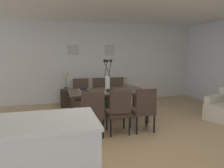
# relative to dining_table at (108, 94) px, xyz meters

# --- Properties ---
(ground_plane) EXTENTS (9.00, 9.00, 0.00)m
(ground_plane) POSITION_rel_dining_table_xyz_m (0.05, -1.09, -0.66)
(ground_plane) COLOR tan
(back_wall_panel) EXTENTS (9.00, 0.10, 2.60)m
(back_wall_panel) POSITION_rel_dining_table_xyz_m (0.05, 2.16, 0.64)
(back_wall_panel) COLOR silver
(back_wall_panel) RESTS_ON ground
(dining_table) EXTENTS (1.80, 0.95, 0.74)m
(dining_table) POSITION_rel_dining_table_xyz_m (0.00, 0.00, 0.00)
(dining_table) COLOR #3D2D23
(dining_table) RESTS_ON ground
(dining_chair_near_left) EXTENTS (0.45, 0.45, 0.92)m
(dining_chair_near_left) POSITION_rel_dining_table_xyz_m (-0.53, -0.88, -0.15)
(dining_chair_near_left) COLOR #3D2D23
(dining_chair_near_left) RESTS_ON ground
(dining_chair_near_right) EXTENTS (0.46, 0.46, 0.92)m
(dining_chair_near_right) POSITION_rel_dining_table_xyz_m (-0.52, 0.90, -0.15)
(dining_chair_near_right) COLOR #3D2D23
(dining_chair_near_right) RESTS_ON ground
(dining_chair_far_left) EXTENTS (0.45, 0.45, 0.92)m
(dining_chair_far_left) POSITION_rel_dining_table_xyz_m (0.01, -0.87, -0.15)
(dining_chair_far_left) COLOR #3D2D23
(dining_chair_far_left) RESTS_ON ground
(dining_chair_far_right) EXTENTS (0.47, 0.47, 0.92)m
(dining_chair_far_right) POSITION_rel_dining_table_xyz_m (0.03, 0.90, -0.15)
(dining_chair_far_right) COLOR #3D2D23
(dining_chair_far_right) RESTS_ON ground
(dining_chair_mid_left) EXTENTS (0.45, 0.45, 0.92)m
(dining_chair_mid_left) POSITION_rel_dining_table_xyz_m (0.54, -0.88, -0.15)
(dining_chair_mid_left) COLOR #3D2D23
(dining_chair_mid_left) RESTS_ON ground
(dining_chair_mid_right) EXTENTS (0.46, 0.46, 0.92)m
(dining_chair_mid_right) POSITION_rel_dining_table_xyz_m (0.51, 0.86, -0.15)
(dining_chair_mid_right) COLOR #3D2D23
(dining_chair_mid_right) RESTS_ON ground
(centerpiece_vase) EXTENTS (0.21, 0.23, 0.73)m
(centerpiece_vase) POSITION_rel_dining_table_xyz_m (0.00, 0.00, 0.36)
(centerpiece_vase) COLOR silver
(centerpiece_vase) RESTS_ON dining_table
(placemat_near_left) EXTENTS (0.32, 0.32, 0.01)m
(placemat_near_left) POSITION_rel_dining_table_xyz_m (-0.54, -0.21, 0.08)
(placemat_near_left) COLOR #7F705B
(placemat_near_left) RESTS_ON dining_table
(bowl_near_left) EXTENTS (0.17, 0.17, 0.07)m
(bowl_near_left) POSITION_rel_dining_table_xyz_m (-0.54, -0.21, 0.12)
(bowl_near_left) COLOR black
(bowl_near_left) RESTS_ON dining_table
(placemat_near_right) EXTENTS (0.32, 0.32, 0.01)m
(placemat_near_right) POSITION_rel_dining_table_xyz_m (-0.54, 0.21, 0.08)
(placemat_near_right) COLOR #7F705B
(placemat_near_right) RESTS_ON dining_table
(bowl_near_right) EXTENTS (0.17, 0.17, 0.07)m
(bowl_near_right) POSITION_rel_dining_table_xyz_m (-0.54, 0.21, 0.12)
(bowl_near_right) COLOR black
(bowl_near_right) RESTS_ON dining_table
(placemat_far_left) EXTENTS (0.32, 0.32, 0.01)m
(placemat_far_left) POSITION_rel_dining_table_xyz_m (0.00, -0.21, 0.08)
(placemat_far_left) COLOR #7F705B
(placemat_far_left) RESTS_ON dining_table
(bowl_far_left) EXTENTS (0.17, 0.17, 0.07)m
(bowl_far_left) POSITION_rel_dining_table_xyz_m (0.00, -0.21, 0.12)
(bowl_far_left) COLOR black
(bowl_far_left) RESTS_ON dining_table
(sofa) EXTENTS (1.79, 0.84, 0.80)m
(sofa) POSITION_rel_dining_table_xyz_m (0.25, 1.61, -0.38)
(sofa) COLOR #A89E8E
(sofa) RESTS_ON ground
(side_table) EXTENTS (0.36, 0.36, 0.52)m
(side_table) POSITION_rel_dining_table_xyz_m (-0.88, 1.63, -0.40)
(side_table) COLOR #33261E
(side_table) RESTS_ON ground
(table_lamp) EXTENTS (0.22, 0.22, 0.51)m
(table_lamp) POSITION_rel_dining_table_xyz_m (-0.88, 1.63, 0.23)
(table_lamp) COLOR #4C4C51
(table_lamp) RESTS_ON side_table
(kitchen_island) EXTENTS (1.53, 0.80, 0.92)m
(kitchen_island) POSITION_rel_dining_table_xyz_m (-1.52, -2.43, -0.20)
(kitchen_island) COLOR silver
(kitchen_island) RESTS_ON ground
(framed_picture_left) EXTENTS (0.33, 0.03, 0.32)m
(framed_picture_left) POSITION_rel_dining_table_xyz_m (-0.61, 2.09, 1.05)
(framed_picture_left) COLOR #B2ADA3
(framed_picture_center) EXTENTS (0.32, 0.03, 0.34)m
(framed_picture_center) POSITION_rel_dining_table_xyz_m (0.61, 2.09, 1.05)
(framed_picture_center) COLOR #B2ADA3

